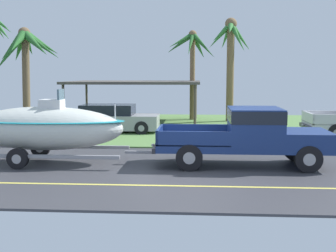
{
  "coord_description": "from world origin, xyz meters",
  "views": [
    {
      "loc": [
        0.38,
        -13.06,
        2.87
      ],
      "look_at": [
        -0.65,
        2.0,
        1.11
      ],
      "focal_mm": 47.88,
      "sensor_mm": 36.0,
      "label": 1
    }
  ],
  "objects": [
    {
      "name": "boat_on_trailer",
      "position": [
        -4.58,
        0.94,
        1.14
      ],
      "size": [
        6.35,
        2.19,
        2.39
      ],
      "color": "gray",
      "rests_on": "ground"
    },
    {
      "name": "palm_tree_mid",
      "position": [
        -6.97,
        5.69,
        3.79
      ],
      "size": [
        2.88,
        3.28,
        4.83
      ],
      "color": "brown",
      "rests_on": "ground"
    },
    {
      "name": "carport_awning",
      "position": [
        -3.3,
        12.78,
        2.34
      ],
      "size": [
        7.5,
        5.48,
        2.45
      ],
      "color": "#4C4238",
      "rests_on": "ground"
    },
    {
      "name": "ground",
      "position": [
        0.0,
        8.38,
        -0.01
      ],
      "size": [
        36.0,
        22.0,
        0.11
      ],
      "color": "#38383D"
    },
    {
      "name": "parked_sedan_near",
      "position": [
        -3.88,
        8.54,
        0.67
      ],
      "size": [
        4.5,
        1.89,
        1.38
      ],
      "color": "#99999E",
      "rests_on": "ground"
    },
    {
      "name": "palm_tree_far_right",
      "position": [
        -0.02,
        14.74,
        4.22
      ],
      "size": [
        3.22,
        3.21,
        5.52
      ],
      "color": "brown",
      "rests_on": "ground"
    },
    {
      "name": "pickup_truck_towing",
      "position": [
        2.1,
        0.94,
        1.02
      ],
      "size": [
        5.52,
        2.05,
        1.82
      ],
      "color": "navy",
      "rests_on": "ground"
    },
    {
      "name": "palm_tree_near_right",
      "position": [
        2.25,
        13.84,
        4.44
      ],
      "size": [
        2.73,
        3.18,
        6.14
      ],
      "color": "brown",
      "rests_on": "ground"
    }
  ]
}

